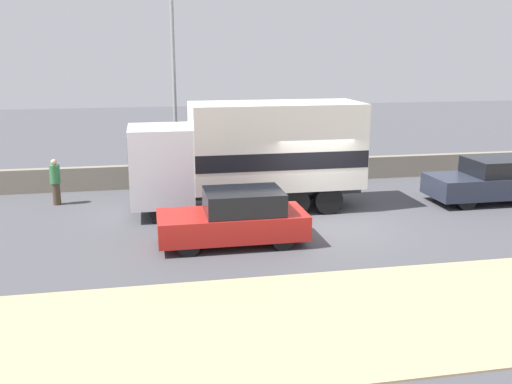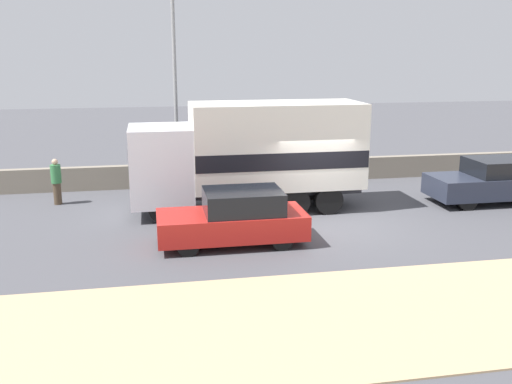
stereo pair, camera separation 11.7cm
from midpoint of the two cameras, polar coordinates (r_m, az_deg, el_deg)
The scene contains 8 objects.
ground_plane at distance 17.70m, azimuth 6.84°, elevation -3.41°, with size 80.00×80.00×0.00m, color #47474C.
dirt_shoulder_foreground at distance 12.47m, azimuth 15.44°, elevation -11.38°, with size 60.00×4.72×0.04m.
stone_wall_backdrop at distance 23.39m, azimuth 2.24°, elevation 2.11°, with size 60.00×0.35×0.91m.
street_lamp at distance 21.95m, azimuth -8.40°, elevation 12.32°, with size 0.56×0.28×8.23m.
box_truck at distance 18.99m, azimuth -0.43°, elevation 3.98°, with size 7.66×2.40×3.59m.
car_hatchback at distance 15.80m, azimuth -2.29°, elevation -2.62°, with size 4.09×1.77×1.53m.
car_sedan_second at distance 21.87m, azimuth 22.47°, elevation 1.08°, with size 4.41×1.87×1.56m.
pedestrian at distance 21.03m, azimuth -19.57°, elevation 1.03°, with size 0.35×0.35×1.62m.
Camera 1 is at (-5.32, -16.05, 5.25)m, focal length 40.00 mm.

